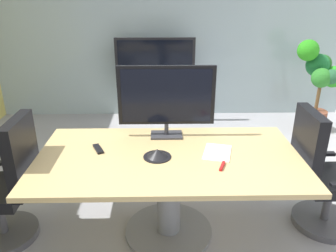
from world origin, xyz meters
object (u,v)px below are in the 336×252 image
(office_chair_right, at_px, (321,181))
(wall_display_unit, at_px, (156,94))
(tv_monitor, at_px, (166,97))
(conference_phone, at_px, (157,154))
(conference_table, at_px, (169,176))
(potted_plant, at_px, (320,78))
(office_chair_left, at_px, (7,192))
(remote_control, at_px, (98,149))

(office_chair_right, height_order, wall_display_unit, wall_display_unit)
(tv_monitor, height_order, conference_phone, tv_monitor)
(conference_table, distance_m, potted_plant, 3.19)
(potted_plant, bearing_deg, conference_phone, -135.08)
(office_chair_left, distance_m, potted_plant, 4.24)
(office_chair_right, height_order, conference_phone, office_chair_right)
(conference_table, xyz_separation_m, remote_control, (-0.58, 0.11, 0.20))
(tv_monitor, bearing_deg, conference_table, -88.40)
(office_chair_right, relative_size, remote_control, 6.41)
(office_chair_right, bearing_deg, conference_phone, 94.78)
(office_chair_left, relative_size, remote_control, 6.41)
(conference_table, distance_m, tv_monitor, 0.67)
(office_chair_right, bearing_deg, office_chair_left, 92.93)
(office_chair_right, xyz_separation_m, conference_phone, (-1.41, -0.11, 0.33))
(office_chair_left, distance_m, office_chair_right, 2.64)
(office_chair_right, distance_m, tv_monitor, 1.51)
(office_chair_right, xyz_separation_m, potted_plant, (0.90, 2.20, 0.32))
(wall_display_unit, distance_m, remote_control, 2.62)
(potted_plant, bearing_deg, conference_table, -134.26)
(office_chair_left, bearing_deg, office_chair_right, 92.44)
(tv_monitor, distance_m, potted_plant, 2.94)
(conference_phone, relative_size, remote_control, 1.29)
(wall_display_unit, relative_size, potted_plant, 0.99)
(office_chair_right, bearing_deg, tv_monitor, 77.36)
(conference_table, relative_size, potted_plant, 1.58)
(remote_control, bearing_deg, wall_display_unit, 55.66)
(tv_monitor, bearing_deg, wall_display_unit, 93.39)
(office_chair_left, relative_size, conference_phone, 4.95)
(office_chair_left, distance_m, conference_phone, 1.27)
(office_chair_right, xyz_separation_m, wall_display_unit, (-1.46, 2.59, -0.01))
(conference_table, bearing_deg, remote_control, 169.05)
(office_chair_left, height_order, tv_monitor, tv_monitor)
(conference_table, bearing_deg, tv_monitor, 91.60)
(tv_monitor, xyz_separation_m, wall_display_unit, (-0.14, 2.28, -0.67))
(conference_phone, bearing_deg, conference_table, 16.08)
(office_chair_left, distance_m, wall_display_unit, 2.95)
(conference_table, height_order, office_chair_right, office_chair_right)
(wall_display_unit, height_order, conference_phone, wall_display_unit)
(conference_table, height_order, potted_plant, potted_plant)
(wall_display_unit, distance_m, potted_plant, 2.42)
(conference_phone, bearing_deg, office_chair_right, 4.40)
(conference_table, relative_size, remote_control, 12.33)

